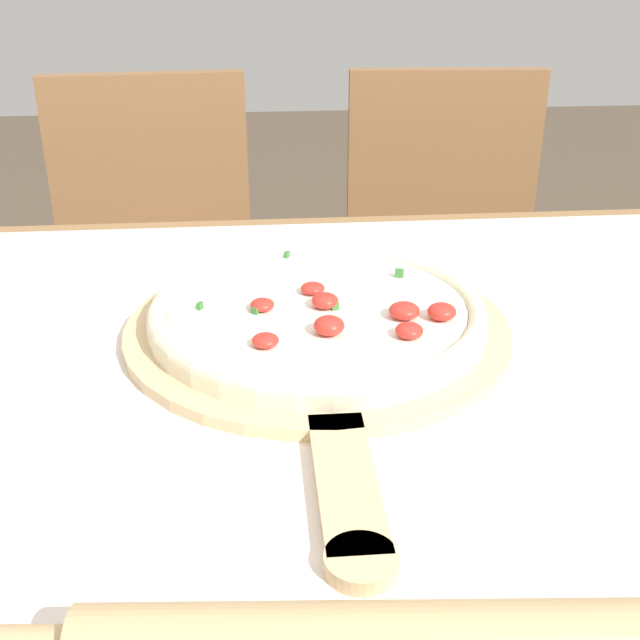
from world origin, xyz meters
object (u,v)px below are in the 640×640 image
pizza_peel (319,336)px  chair_left (158,278)px  pizza (318,312)px  chair_right (443,269)px

pizza_peel → chair_left: bearing=108.8°
pizza_peel → chair_left: (-0.25, 0.75, -0.24)m
pizza → chair_right: chair_right is taller
pizza → chair_right: size_ratio=0.39×
chair_left → pizza_peel: bearing=-75.4°
chair_left → chair_right: 0.57m
pizza → pizza_peel: bearing=-92.2°
pizza → chair_left: 0.82m
pizza → chair_right: (0.31, 0.73, -0.26)m
pizza_peel → chair_left: 0.82m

